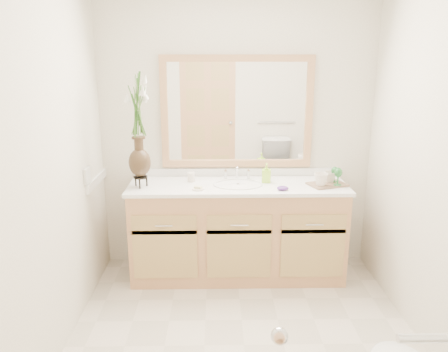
{
  "coord_description": "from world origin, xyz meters",
  "views": [
    {
      "loc": [
        -0.18,
        -2.53,
        1.86
      ],
      "look_at": [
        -0.12,
        0.65,
        1.0
      ],
      "focal_mm": 35.0,
      "sensor_mm": 36.0,
      "label": 1
    }
  ],
  "objects_px": {
    "tumbler": "(191,177)",
    "soap_bottle": "(266,174)",
    "tray": "(327,184)",
    "flower_vase": "(137,116)"
  },
  "relations": [
    {
      "from": "tumbler",
      "to": "soap_bottle",
      "type": "height_order",
      "value": "soap_bottle"
    },
    {
      "from": "soap_bottle",
      "to": "tray",
      "type": "distance_m",
      "value": 0.52
    },
    {
      "from": "tumbler",
      "to": "tray",
      "type": "xyz_separation_m",
      "value": [
        1.15,
        -0.13,
        -0.03
      ]
    },
    {
      "from": "tumbler",
      "to": "soap_bottle",
      "type": "distance_m",
      "value": 0.65
    },
    {
      "from": "flower_vase",
      "to": "tray",
      "type": "distance_m",
      "value": 1.66
    },
    {
      "from": "soap_bottle",
      "to": "tumbler",
      "type": "bearing_deg",
      "value": -177.12
    },
    {
      "from": "tumbler",
      "to": "tray",
      "type": "relative_size",
      "value": 0.26
    },
    {
      "from": "flower_vase",
      "to": "tray",
      "type": "height_order",
      "value": "flower_vase"
    },
    {
      "from": "tray",
      "to": "soap_bottle",
      "type": "bearing_deg",
      "value": 148.39
    },
    {
      "from": "flower_vase",
      "to": "tray",
      "type": "bearing_deg",
      "value": 0.65
    }
  ]
}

